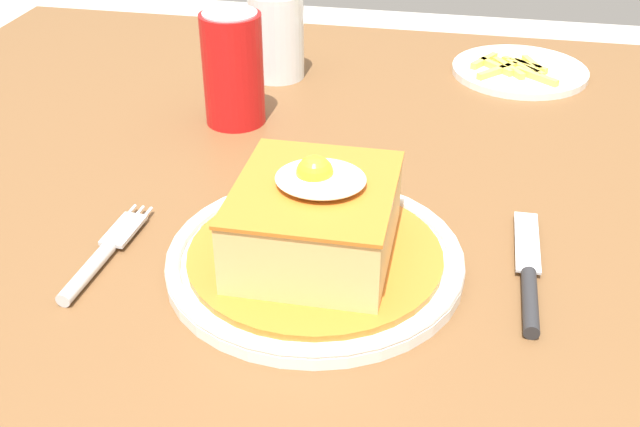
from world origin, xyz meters
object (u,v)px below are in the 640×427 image
(drinking_glass, at_px, (277,42))
(fork, at_px, (100,258))
(main_plate, at_px, (315,259))
(soda_can, at_px, (233,69))
(side_plate_fries, at_px, (519,70))
(knife, at_px, (529,283))

(drinking_glass, bearing_deg, fork, -95.89)
(fork, height_order, drinking_glass, drinking_glass)
(main_plate, height_order, fork, main_plate)
(main_plate, xyz_separation_m, soda_can, (-0.14, 0.26, 0.05))
(soda_can, height_order, side_plate_fries, soda_can)
(fork, xyz_separation_m, soda_can, (0.03, 0.29, 0.06))
(knife, bearing_deg, fork, -174.25)
(fork, xyz_separation_m, drinking_glass, (0.04, 0.43, 0.04))
(soda_can, bearing_deg, main_plate, -60.84)
(side_plate_fries, bearing_deg, soda_can, -146.93)
(fork, distance_m, soda_can, 0.29)
(drinking_glass, bearing_deg, side_plate_fries, 12.26)
(side_plate_fries, bearing_deg, main_plate, -110.21)
(soda_can, distance_m, drinking_glass, 0.14)
(fork, xyz_separation_m, side_plate_fries, (0.34, 0.49, -0.00))
(main_plate, distance_m, knife, 0.17)
(main_plate, bearing_deg, drinking_glass, 108.21)
(knife, distance_m, side_plate_fries, 0.46)
(main_plate, height_order, knife, main_plate)
(main_plate, height_order, side_plate_fries, main_plate)
(knife, bearing_deg, drinking_glass, 127.50)
(main_plate, bearing_deg, knife, 1.72)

